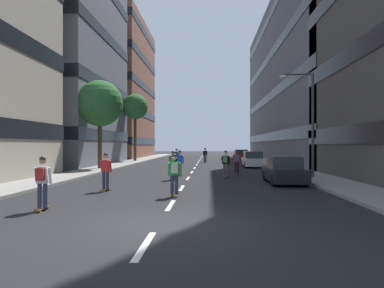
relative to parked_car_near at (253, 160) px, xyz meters
name	(u,v)px	position (x,y,z in m)	size (l,w,h in m)	color
ground_plane	(196,166)	(-5.51, 2.05, -0.70)	(158.31, 158.31, 0.00)	black
sidewalk_left	(125,163)	(-13.58, 5.35, -0.63)	(2.73, 72.56, 0.14)	gray
sidewalk_right	(270,164)	(2.56, 5.35, -0.63)	(2.73, 72.56, 0.14)	gray
lane_markings	(197,165)	(-5.51, 3.67, -0.70)	(0.16, 62.20, 0.01)	silver
building_left_mid	(41,19)	(-22.33, 3.30, 15.03)	(14.89, 17.40, 31.28)	slate
building_left_far	(102,90)	(-22.33, 24.98, 10.74)	(14.89, 20.62, 22.70)	brown
building_right_mid	(359,35)	(11.31, 3.30, 12.82)	(14.89, 20.57, 26.86)	slate
building_right_far	(303,92)	(11.31, 24.98, 10.09)	(14.89, 23.02, 21.39)	slate
parked_car_near	(253,160)	(0.00, 0.00, 0.00)	(1.82, 4.40, 1.52)	silver
parked_car_mid	(241,156)	(0.00, 12.78, 0.00)	(1.82, 4.40, 1.52)	maroon
parked_car_far	(284,171)	(0.00, -14.03, 0.00)	(1.82, 4.40, 1.52)	black
street_tree_near	(135,107)	(-13.58, 10.49, 6.20)	(3.23, 3.23, 8.46)	#4C3823
street_tree_mid	(100,104)	(-13.58, -3.90, 4.99)	(3.97, 3.97, 7.56)	#4C3823
streetlamp_right	(307,113)	(1.92, -11.61, 3.44)	(2.13, 0.30, 6.50)	#3F3F44
skater_0	(174,172)	(-5.58, -19.29, 0.32)	(0.56, 0.92, 1.78)	brown
skater_1	(42,180)	(-9.58, -22.57, 0.32)	(0.54, 0.91, 1.78)	brown
skater_2	(106,170)	(-8.93, -17.74, 0.29)	(0.55, 0.92, 1.78)	brown
skater_3	(226,162)	(-3.07, -10.68, 0.32)	(0.57, 0.92, 1.78)	brown
skater_4	(180,162)	(-6.19, -9.47, 0.29)	(0.54, 0.91, 1.78)	brown
skater_5	(177,156)	(-7.43, 1.37, 0.29)	(0.57, 0.92, 1.78)	brown
skater_6	(205,154)	(-4.65, 8.77, 0.29)	(0.55, 0.92, 1.78)	brown
skater_7	(173,163)	(-6.36, -12.40, 0.32)	(0.57, 0.92, 1.78)	brown
skater_8	(237,160)	(-2.15, -8.22, 0.32)	(0.55, 0.92, 1.78)	brown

